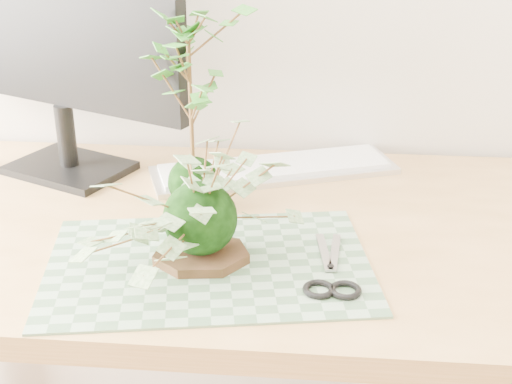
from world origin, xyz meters
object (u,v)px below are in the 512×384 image
(keyboard, at_px, (274,169))
(desk, at_px, (266,269))
(ivy_kokedama, at_px, (199,186))
(monitor, at_px, (55,27))
(maple_kokedama, at_px, (189,58))

(keyboard, bearing_deg, desk, -109.65)
(keyboard, bearing_deg, ivy_kokedama, -123.49)
(desk, xyz_separation_m, ivy_kokedama, (-0.09, -0.14, 0.22))
(ivy_kokedama, height_order, monitor, monitor)
(ivy_kokedama, xyz_separation_m, monitor, (-0.32, 0.34, 0.16))
(desk, xyz_separation_m, maple_kokedama, (-0.13, 0.06, 0.36))
(ivy_kokedama, height_order, maple_kokedama, maple_kokedama)
(desk, bearing_deg, ivy_kokedama, -122.78)
(desk, relative_size, maple_kokedama, 4.19)
(maple_kokedama, height_order, monitor, monitor)
(ivy_kokedama, xyz_separation_m, maple_kokedama, (-0.04, 0.20, 0.14))
(desk, height_order, keyboard, keyboard)
(keyboard, bearing_deg, maple_kokedama, -148.63)
(ivy_kokedama, bearing_deg, monitor, 133.09)
(desk, height_order, monitor, monitor)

